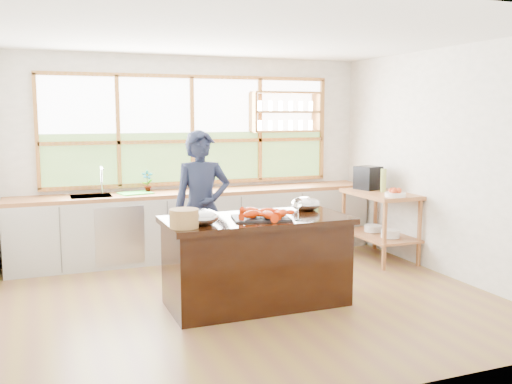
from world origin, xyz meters
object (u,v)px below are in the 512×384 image
espresso_machine (368,178)px  wicker_basket (184,218)px  cook (202,209)px  island (256,261)px

espresso_machine → wicker_basket: size_ratio=1.18×
cook → espresso_machine: 2.59m
island → espresso_machine: bearing=32.8°
island → espresso_machine: size_ratio=5.85×
island → cook: size_ratio=1.06×
island → wicker_basket: 0.99m
island → wicker_basket: size_ratio=6.93×
island → wicker_basket: wicker_basket is taller
cook → espresso_machine: bearing=20.2°
wicker_basket → island: bearing=16.9°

